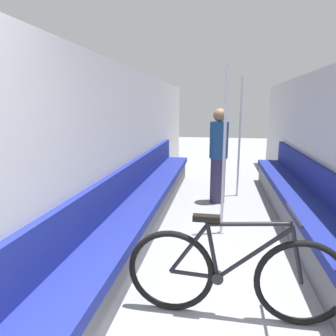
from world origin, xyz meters
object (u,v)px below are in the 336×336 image
at_px(bicycle, 234,274).
at_px(grab_pole_far, 224,155).
at_px(grab_pole_near, 239,140).
at_px(bench_seat_row_right, 305,212).
at_px(passenger_standing, 218,155).
at_px(bench_seat_row_left, 145,203).

xyz_separation_m(bicycle, grab_pole_far, (-0.08, 1.56, 0.65)).
bearing_deg(grab_pole_near, bicycle, -93.54).
bearing_deg(bench_seat_row_right, passenger_standing, 135.15).
distance_m(bicycle, grab_pole_near, 3.34).
distance_m(bench_seat_row_left, bench_seat_row_right, 2.08).
xyz_separation_m(bicycle, passenger_standing, (-0.15, 2.83, 0.44)).
xyz_separation_m(grab_pole_near, grab_pole_far, (-0.28, -1.71, 0.00)).
bearing_deg(bench_seat_row_right, grab_pole_near, 116.16).
bearing_deg(grab_pole_near, bench_seat_row_left, -130.62).
height_order(bench_seat_row_left, passenger_standing, passenger_standing).
height_order(bench_seat_row_right, bicycle, bicycle).
bearing_deg(grab_pole_near, bench_seat_row_right, -63.84).
distance_m(bench_seat_row_left, bicycle, 2.06).
xyz_separation_m(bench_seat_row_left, bench_seat_row_right, (2.08, 0.00, 0.00)).
bearing_deg(bench_seat_row_left, bicycle, -57.11).
height_order(grab_pole_near, passenger_standing, grab_pole_near).
relative_size(bench_seat_row_right, bicycle, 3.43).
bearing_deg(passenger_standing, bench_seat_row_left, -46.34).
distance_m(grab_pole_near, passenger_standing, 0.60).
bearing_deg(grab_pole_far, bench_seat_row_right, 9.31).
bearing_deg(bicycle, bench_seat_row_left, 112.07).
distance_m(bench_seat_row_right, grab_pole_far, 1.28).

